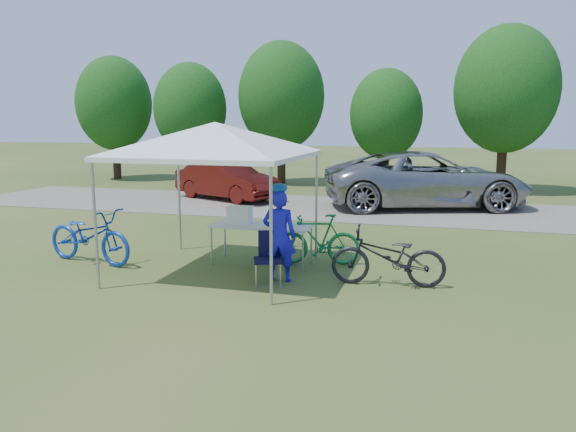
% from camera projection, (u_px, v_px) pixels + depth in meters
% --- Properties ---
extents(ground, '(100.00, 100.00, 0.00)m').
position_uv_depth(ground, '(218.00, 272.00, 10.32)').
color(ground, '#2D5119').
rests_on(ground, ground).
extents(gravel_strip, '(24.00, 5.00, 0.02)m').
position_uv_depth(gravel_strip, '(316.00, 207.00, 17.91)').
color(gravel_strip, gray).
rests_on(gravel_strip, ground).
extents(canopy, '(4.53, 4.53, 3.00)m').
position_uv_depth(canopy, '(215.00, 126.00, 9.88)').
color(canopy, '#A5A5AA').
rests_on(canopy, ground).
extents(treeline, '(24.89, 4.28, 6.30)m').
position_uv_depth(treeline, '(342.00, 101.00, 23.13)').
color(treeline, '#382314').
rests_on(treeline, ground).
extents(folding_table, '(1.91, 0.79, 0.78)m').
position_uv_depth(folding_table, '(262.00, 227.00, 10.76)').
color(folding_table, white).
rests_on(folding_table, ground).
extents(folding_chair, '(0.59, 0.62, 0.90)m').
position_uv_depth(folding_chair, '(270.00, 253.00, 9.54)').
color(folding_chair, black).
rests_on(folding_chair, ground).
extents(cooler, '(0.46, 0.31, 0.33)m').
position_uv_depth(cooler, '(240.00, 215.00, 10.85)').
color(cooler, white).
rests_on(cooler, folding_table).
extents(ice_cream_cup, '(0.07, 0.07, 0.05)m').
position_uv_depth(ice_cream_cup, '(283.00, 225.00, 10.59)').
color(ice_cream_cup, '#CBE135').
rests_on(ice_cream_cup, folding_table).
extents(cyclist, '(0.62, 0.45, 1.59)m').
position_uv_depth(cyclist, '(279.00, 236.00, 9.64)').
color(cyclist, '#1916B5').
rests_on(cyclist, ground).
extents(bike_blue, '(2.17, 1.13, 1.08)m').
position_uv_depth(bike_blue, '(89.00, 236.00, 10.91)').
color(bike_blue, '#133DA7').
rests_on(bike_blue, ground).
extents(bike_green, '(1.71, 0.80, 0.99)m').
position_uv_depth(bike_green, '(318.00, 239.00, 10.79)').
color(bike_green, '#1B7B3E').
rests_on(bike_green, ground).
extents(bike_dark, '(1.96, 0.82, 1.00)m').
position_uv_depth(bike_dark, '(388.00, 257.00, 9.39)').
color(bike_dark, black).
rests_on(bike_dark, ground).
extents(minivan, '(6.96, 4.75, 1.77)m').
position_uv_depth(minivan, '(426.00, 179.00, 17.73)').
color(minivan, '#9C9B98').
rests_on(minivan, gravel_strip).
extents(sedan, '(4.25, 2.97, 1.33)m').
position_uv_depth(sedan, '(227.00, 180.00, 19.54)').
color(sedan, '#53120D').
rests_on(sedan, gravel_strip).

